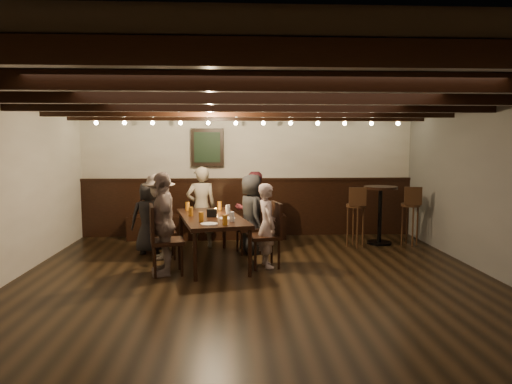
{
  "coord_description": "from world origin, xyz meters",
  "views": [
    {
      "loc": [
        -0.3,
        -5.49,
        1.81
      ],
      "look_at": [
        0.04,
        1.3,
        1.09
      ],
      "focal_mm": 32.0,
      "sensor_mm": 36.0,
      "label": 1
    }
  ],
  "objects": [
    {
      "name": "pint_g",
      "position": [
        -0.42,
        0.61,
        0.79
      ],
      "size": [
        0.07,
        0.07,
        0.14
      ],
      "primitive_type": "cylinder",
      "color": "#BF7219",
      "rests_on": "dining_table"
    },
    {
      "name": "pint_f",
      "position": [
        -0.32,
        0.89,
        0.79
      ],
      "size": [
        0.07,
        0.07,
        0.14
      ],
      "primitive_type": "cylinder",
      "color": "silver",
      "rests_on": "dining_table"
    },
    {
      "name": "person_left_near",
      "position": [
        -1.47,
        1.66,
        0.68
      ],
      "size": [
        0.68,
        0.97,
        1.36
      ],
      "primitive_type": "imported",
      "rotation": [
        0.0,
        0.0,
        -1.36
      ],
      "color": "gray",
      "rests_on": "floor"
    },
    {
      "name": "condiment_caddy",
      "position": [
        -0.63,
        1.34,
        0.78
      ],
      "size": [
        0.15,
        0.1,
        0.12
      ],
      "primitive_type": "cube",
      "color": "black",
      "rests_on": "dining_table"
    },
    {
      "name": "pint_b",
      "position": [
        -0.53,
        2.07,
        0.79
      ],
      "size": [
        0.07,
        0.07,
        0.14
      ],
      "primitive_type": "cylinder",
      "color": "#BF7219",
      "rests_on": "dining_table"
    },
    {
      "name": "chair_left_near",
      "position": [
        -1.44,
        1.67,
        0.27
      ],
      "size": [
        0.47,
        0.47,
        0.87
      ],
      "rotation": [
        0.0,
        0.0,
        -1.36
      ],
      "color": "black",
      "rests_on": "floor"
    },
    {
      "name": "plate_far",
      "position": [
        -0.4,
        1.13,
        0.72
      ],
      "size": [
        0.24,
        0.24,
        0.01
      ],
      "primitive_type": "cylinder",
      "color": "white",
      "rests_on": "dining_table"
    },
    {
      "name": "pint_c",
      "position": [
        -0.95,
        1.42,
        0.79
      ],
      "size": [
        0.07,
        0.07,
        0.14
      ],
      "primitive_type": "cylinder",
      "color": "#BF7219",
      "rests_on": "dining_table"
    },
    {
      "name": "person_right_near",
      "position": [
        -0.0,
        1.98,
        0.66
      ],
      "size": [
        0.55,
        0.72,
        1.32
      ],
      "primitive_type": "imported",
      "rotation": [
        0.0,
        0.0,
        1.79
      ],
      "color": "#242426",
      "rests_on": "floor"
    },
    {
      "name": "chair_right_far",
      "position": [
        0.16,
        1.1,
        0.29
      ],
      "size": [
        0.52,
        0.52,
        0.96
      ],
      "rotation": [
        0.0,
        0.0,
        1.79
      ],
      "color": "black",
      "rests_on": "floor"
    },
    {
      "name": "person_bench_left",
      "position": [
        -1.71,
        2.07,
        0.6
      ],
      "size": [
        0.65,
        0.5,
        1.19
      ],
      "primitive_type": "imported",
      "rotation": [
        0.0,
        0.0,
        3.36
      ],
      "color": "black",
      "rests_on": "floor"
    },
    {
      "name": "high_top_table",
      "position": [
        2.35,
        2.55,
        0.69
      ],
      "size": [
        0.59,
        0.59,
        1.05
      ],
      "color": "black",
      "rests_on": "floor"
    },
    {
      "name": "plate_near",
      "position": [
        -0.63,
        0.67,
        0.72
      ],
      "size": [
        0.24,
        0.24,
        0.01
      ],
      "primitive_type": "cylinder",
      "color": "white",
      "rests_on": "dining_table"
    },
    {
      "name": "candle",
      "position": [
        -0.58,
        1.7,
        0.74
      ],
      "size": [
        0.05,
        0.05,
        0.05
      ],
      "primitive_type": "cylinder",
      "color": "beige",
      "rests_on": "dining_table"
    },
    {
      "name": "dining_table",
      "position": [
        -0.64,
        1.38,
        0.66
      ],
      "size": [
        1.25,
        2.05,
        0.72
      ],
      "rotation": [
        0.0,
        0.0,
        0.22
      ],
      "color": "black",
      "rests_on": "floor"
    },
    {
      "name": "person_bench_right",
      "position": [
        0.05,
        2.46,
        0.67
      ],
      "size": [
        0.74,
        0.63,
        1.33
      ],
      "primitive_type": "imported",
      "rotation": [
        0.0,
        0.0,
        3.36
      ],
      "color": "maroon",
      "rests_on": "floor"
    },
    {
      "name": "person_left_far",
      "position": [
        -1.27,
        0.79,
        0.72
      ],
      "size": [
        0.52,
        0.9,
        1.43
      ],
      "primitive_type": "imported",
      "rotation": [
        0.0,
        0.0,
        -1.36
      ],
      "color": "gray",
      "rests_on": "floor"
    },
    {
      "name": "person_bench_centre",
      "position": [
        -0.86,
        2.41,
        0.71
      ],
      "size": [
        0.58,
        0.44,
        1.43
      ],
      "primitive_type": "imported",
      "rotation": [
        0.0,
        0.0,
        3.36
      ],
      "color": "slate",
      "rests_on": "floor"
    },
    {
      "name": "pint_a",
      "position": [
        -1.06,
        2.01,
        0.79
      ],
      "size": [
        0.07,
        0.07,
        0.14
      ],
      "primitive_type": "cylinder",
      "color": "#BF7219",
      "rests_on": "dining_table"
    },
    {
      "name": "pint_d",
      "position": [
        -0.39,
        1.64,
        0.79
      ],
      "size": [
        0.07,
        0.07,
        0.14
      ],
      "primitive_type": "cylinder",
      "color": "silver",
      "rests_on": "dining_table"
    },
    {
      "name": "room",
      "position": [
        -0.29,
        2.21,
        1.07
      ],
      "size": [
        7.0,
        7.0,
        7.0
      ],
      "color": "black",
      "rests_on": "ground"
    },
    {
      "name": "bar_stool_right",
      "position": [
        2.85,
        2.4,
        0.4
      ],
      "size": [
        0.34,
        0.36,
        1.07
      ],
      "rotation": [
        0.0,
        0.0,
        -0.13
      ],
      "color": "#341E10",
      "rests_on": "floor"
    },
    {
      "name": "chair_left_far",
      "position": [
        -1.25,
        0.79,
        0.3
      ],
      "size": [
        0.53,
        0.53,
        0.97
      ],
      "rotation": [
        0.0,
        0.0,
        -1.36
      ],
      "color": "black",
      "rests_on": "floor"
    },
    {
      "name": "person_right_far",
      "position": [
        0.19,
        1.11,
        0.62
      ],
      "size": [
        0.39,
        0.5,
        1.24
      ],
      "primitive_type": "imported",
      "rotation": [
        0.0,
        0.0,
        1.79
      ],
      "color": "#BAA39D",
      "rests_on": "floor"
    },
    {
      "name": "chair_right_near",
      "position": [
        -0.03,
        1.98,
        0.26
      ],
      "size": [
        0.46,
        0.46,
        0.85
      ],
      "rotation": [
        0.0,
        0.0,
        1.79
      ],
      "color": "black",
      "rests_on": "floor"
    },
    {
      "name": "bar_stool_left",
      "position": [
        1.85,
        2.35,
        0.4
      ],
      "size": [
        0.34,
        0.35,
        1.07
      ],
      "rotation": [
        0.0,
        0.0,
        -0.1
      ],
      "color": "#341E10",
      "rests_on": "floor"
    },
    {
      "name": "pint_e",
      "position": [
        -0.76,
        0.9,
        0.79
      ],
      "size": [
        0.07,
        0.07,
        0.14
      ],
      "primitive_type": "cylinder",
      "color": "#BF7219",
      "rests_on": "dining_table"
    }
  ]
}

